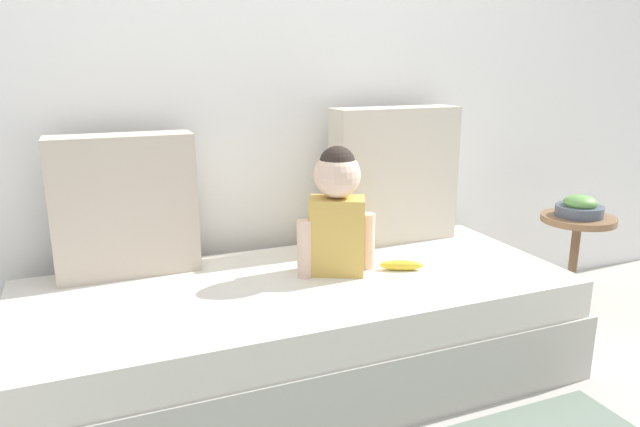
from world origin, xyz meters
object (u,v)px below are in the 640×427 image
object	(u,v)px
couch	(300,331)
fruit_bowl	(580,207)
banana	(401,265)
throw_pillow_left	(125,206)
toddler	(337,207)
side_table	(576,240)
throw_pillow_right	(394,175)

from	to	relation	value
couch	fruit_bowl	world-z (taller)	fruit_bowl
couch	banana	world-z (taller)	banana
throw_pillow_left	fruit_bowl	distance (m)	2.01
toddler	side_table	bearing A→B (deg)	1.93
throw_pillow_left	throw_pillow_right	xyz separation A→B (m)	(1.14, 0.00, 0.03)
fruit_bowl	toddler	bearing A→B (deg)	-178.07
couch	fruit_bowl	size ratio (longest dim) A/B	9.70
throw_pillow_left	banana	bearing A→B (deg)	-20.60
banana	side_table	distance (m)	1.02
banana	couch	bearing A→B (deg)	174.28
toddler	side_table	xyz separation A→B (m)	(1.26, 0.04, -0.29)
toddler	fruit_bowl	world-z (taller)	toddler
side_table	banana	bearing A→B (deg)	-173.50
side_table	fruit_bowl	size ratio (longest dim) A/B	2.29
side_table	fruit_bowl	xyz separation A→B (m)	(0.00, 0.00, 0.16)
throw_pillow_left	side_table	xyz separation A→B (m)	(1.99, -0.25, -0.30)
toddler	fruit_bowl	distance (m)	1.27
throw_pillow_right	banana	xyz separation A→B (m)	(-0.16, -0.37, -0.28)
throw_pillow_right	toddler	xyz separation A→B (m)	(-0.41, -0.29, -0.04)
throw_pillow_left	throw_pillow_right	size ratio (longest dim) A/B	0.89
throw_pillow_right	toddler	world-z (taller)	throw_pillow_right
throw_pillow_left	side_table	size ratio (longest dim) A/B	1.08
throw_pillow_right	couch	bearing A→B (deg)	-150.19
couch	toddler	bearing A→B (deg)	11.23
throw_pillow_left	banana	xyz separation A→B (m)	(0.98, -0.37, -0.24)
throw_pillow_right	fruit_bowl	world-z (taller)	throw_pillow_right
toddler	side_table	distance (m)	1.29
banana	toddler	bearing A→B (deg)	163.26
throw_pillow_left	throw_pillow_right	bearing A→B (deg)	0.00
throw_pillow_left	toddler	xyz separation A→B (m)	(0.73, -0.29, -0.01)
couch	side_table	bearing A→B (deg)	3.01
side_table	throw_pillow_left	bearing A→B (deg)	172.80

